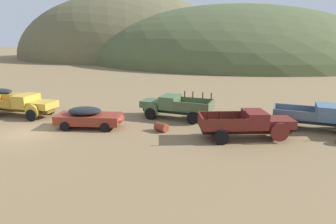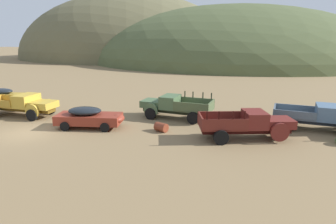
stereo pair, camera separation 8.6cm
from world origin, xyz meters
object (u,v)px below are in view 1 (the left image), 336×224
at_px(car_rust_red, 91,117).
at_px(truck_chalk_blue, 324,117).
at_px(car_mustard, 4,96).
at_px(truck_oxblood, 252,124).
at_px(truck_weathered_green, 172,106).
at_px(oil_drum_tipped, 161,127).
at_px(truck_faded_yellow, 26,105).

relative_size(car_rust_red, truck_chalk_blue, 0.85).
height_order(car_mustard, truck_oxblood, truck_oxblood).
xyz_separation_m(truck_weathered_green, oil_drum_tipped, (0.22, -3.66, -0.70)).
relative_size(truck_chalk_blue, oil_drum_tipped, 5.78).
height_order(car_rust_red, oil_drum_tipped, car_rust_red).
bearing_deg(truck_chalk_blue, truck_faded_yellow, -167.33).
distance_m(car_rust_red, truck_chalk_blue, 16.98).
relative_size(truck_oxblood, oil_drum_tipped, 5.98).
relative_size(car_mustard, truck_oxblood, 0.82).
bearing_deg(oil_drum_tipped, truck_oxblood, 1.59).
height_order(car_mustard, oil_drum_tipped, car_mustard).
bearing_deg(truck_weathered_green, truck_faded_yellow, 18.91).
xyz_separation_m(car_mustard, truck_faded_yellow, (5.55, -3.33, 0.18)).
xyz_separation_m(truck_oxblood, oil_drum_tipped, (-6.19, -0.17, -0.69)).
bearing_deg(car_mustard, car_rust_red, -30.91).
bearing_deg(truck_faded_yellow, truck_oxblood, -1.87).
bearing_deg(truck_oxblood, truck_weathered_green, 133.37).
height_order(car_rust_red, truck_chalk_blue, truck_chalk_blue).
bearing_deg(truck_oxblood, oil_drum_tipped, 163.51).
relative_size(car_rust_red, oil_drum_tipped, 4.93).
xyz_separation_m(car_mustard, car_rust_red, (12.50, -4.70, 0.00)).
xyz_separation_m(truck_weathered_green, truck_chalk_blue, (11.42, -0.22, -0.02)).
xyz_separation_m(truck_oxblood, truck_chalk_blue, (5.01, 3.26, -0.02)).
bearing_deg(truck_faded_yellow, oil_drum_tipped, -3.69).
xyz_separation_m(car_mustard, truck_oxblood, (24.00, -3.98, 0.20)).
xyz_separation_m(car_mustard, truck_chalk_blue, (29.01, -0.72, 0.18)).
distance_m(car_rust_red, oil_drum_tipped, 5.36).
bearing_deg(truck_faded_yellow, car_mustard, 149.15).
relative_size(truck_faded_yellow, car_rust_red, 1.19).
bearing_deg(truck_weathered_green, car_mustard, 4.04).
relative_size(truck_weathered_green, oil_drum_tipped, 5.72).
height_order(truck_oxblood, oil_drum_tipped, truck_oxblood).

